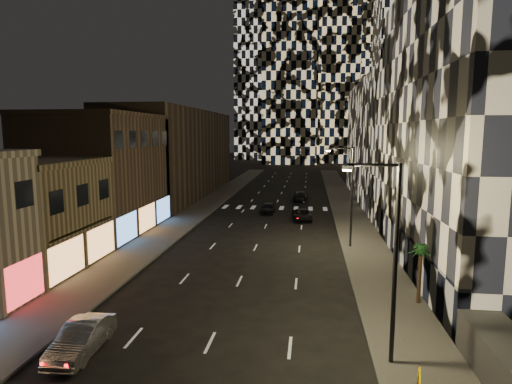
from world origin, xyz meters
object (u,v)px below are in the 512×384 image
(streetlight_near, at_px, (390,250))
(car_dark_midlane, at_px, (268,208))
(car_dark_rightlane, at_px, (302,215))
(car_silver_parked, at_px, (81,338))
(car_dark_oncoming, at_px, (301,196))
(streetlight_far, at_px, (349,190))
(palm_tree, at_px, (421,254))

(streetlight_near, bearing_deg, car_dark_midlane, 103.90)
(car_dark_midlane, distance_m, car_dark_rightlane, 6.01)
(streetlight_near, relative_size, car_silver_parked, 2.00)
(car_dark_oncoming, bearing_deg, car_dark_midlane, 71.12)
(streetlight_near, height_order, car_dark_rightlane, streetlight_near)
(car_silver_parked, height_order, car_dark_rightlane, car_silver_parked)
(streetlight_near, relative_size, car_dark_rightlane, 1.91)
(streetlight_far, height_order, car_dark_oncoming, streetlight_far)
(streetlight_far, height_order, car_dark_midlane, streetlight_far)
(streetlight_far, bearing_deg, car_dark_rightlane, 110.26)
(car_dark_rightlane, relative_size, palm_tree, 1.28)
(streetlight_near, distance_m, car_dark_midlane, 37.16)
(car_dark_rightlane, distance_m, palm_tree, 25.83)
(streetlight_near, xyz_separation_m, car_silver_parked, (-14.15, -0.78, -4.61))
(streetlight_near, distance_m, streetlight_far, 20.00)
(car_dark_oncoming, relative_size, palm_tree, 1.39)
(car_silver_parked, bearing_deg, car_dark_midlane, 79.69)
(streetlight_near, distance_m, car_dark_rightlane, 32.43)
(streetlight_far, relative_size, car_dark_rightlane, 1.91)
(car_silver_parked, distance_m, palm_tree, 19.21)
(streetlight_far, distance_m, palm_tree, 13.35)
(car_silver_parked, xyz_separation_m, car_dark_midlane, (5.30, 36.57, -0.06))
(streetlight_near, relative_size, car_dark_midlane, 2.24)
(car_dark_oncoming, bearing_deg, streetlight_far, 101.22)
(car_dark_midlane, height_order, palm_tree, palm_tree)
(car_dark_oncoming, relative_size, car_dark_rightlane, 1.09)
(car_dark_midlane, relative_size, car_dark_oncoming, 0.79)
(palm_tree, bearing_deg, car_dark_oncoming, 101.41)
(streetlight_far, relative_size, palm_tree, 2.46)
(car_silver_parked, xyz_separation_m, car_dark_rightlane, (9.80, 32.58, -0.09))
(car_dark_rightlane, bearing_deg, car_dark_midlane, 132.78)
(car_silver_parked, relative_size, car_dark_oncoming, 0.88)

